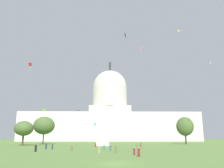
{
  "coord_description": "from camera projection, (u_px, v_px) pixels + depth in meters",
  "views": [
    {
      "loc": [
        -1.35,
        -32.23,
        3.39
      ],
      "look_at": [
        1.41,
        84.07,
        29.64
      ],
      "focal_mm": 37.68,
      "sensor_mm": 36.0,
      "label": 1
    }
  ],
  "objects": [
    {
      "name": "kite_green_high",
      "position": [
        59.0,
        66.0,
        116.11
      ],
      "size": [
        0.56,
        0.73,
        2.48
      ],
      "rotation": [
        0.0,
        0.0,
        3.84
      ],
      "color": "green"
    },
    {
      "name": "person_olive_near_tree_west",
      "position": [
        116.0,
        149.0,
        50.98
      ],
      "size": [
        0.39,
        0.39,
        1.69
      ],
      "rotation": [
        0.0,
        0.0,
        3.15
      ],
      "color": "olive",
      "rests_on": "ground_plane"
    },
    {
      "name": "person_maroon_mid_left",
      "position": [
        139.0,
        152.0,
        41.39
      ],
      "size": [
        0.53,
        0.53,
        1.63
      ],
      "rotation": [
        0.0,
        0.0,
        1.43
      ],
      "color": "maroon",
      "rests_on": "ground_plane"
    },
    {
      "name": "kite_white_mid",
      "position": [
        211.0,
        63.0,
        92.71
      ],
      "size": [
        0.88,
        0.99,
        1.11
      ],
      "rotation": [
        0.0,
        0.0,
        0.17
      ],
      "color": "white"
    },
    {
      "name": "person_navy_mid_right",
      "position": [
        52.0,
        147.0,
        65.43
      ],
      "size": [
        0.49,
        0.49,
        1.53
      ],
      "rotation": [
        0.0,
        0.0,
        1.2
      ],
      "color": "navy",
      "rests_on": "ground_plane"
    },
    {
      "name": "person_navy_near_tree_east",
      "position": [
        46.0,
        146.0,
        66.36
      ],
      "size": [
        0.54,
        0.54,
        1.75
      ],
      "rotation": [
        0.0,
        0.0,
        5.13
      ],
      "color": "navy",
      "rests_on": "ground_plane"
    },
    {
      "name": "person_olive_edge_west",
      "position": [
        72.0,
        148.0,
        57.01
      ],
      "size": [
        0.47,
        0.47,
        1.55
      ],
      "rotation": [
        0.0,
        0.0,
        4.68
      ],
      "color": "olive",
      "rests_on": "ground_plane"
    },
    {
      "name": "kite_blue_low",
      "position": [
        78.0,
        111.0,
        115.56
      ],
      "size": [
        1.29,
        1.05,
        0.33
      ],
      "rotation": [
        0.0,
        0.0,
        5.76
      ],
      "color": "blue"
    },
    {
      "name": "kite_pink_mid",
      "position": [
        138.0,
        98.0,
        154.63
      ],
      "size": [
        0.38,
        0.6,
        2.76
      ],
      "rotation": [
        0.0,
        0.0,
        1.06
      ],
      "color": "pink"
    },
    {
      "name": "person_tan_back_center",
      "position": [
        99.0,
        149.0,
        50.33
      ],
      "size": [
        0.51,
        0.51,
        1.7
      ],
      "rotation": [
        0.0,
        0.0,
        3.76
      ],
      "color": "tan",
      "rests_on": "ground_plane"
    },
    {
      "name": "kite_yellow_high",
      "position": [
        179.0,
        31.0,
        106.48
      ],
      "size": [
        0.83,
        0.82,
        0.77
      ],
      "rotation": [
        0.0,
        0.0,
        4.49
      ],
      "color": "yellow"
    },
    {
      "name": "kite_violet_low",
      "position": [
        109.0,
        111.0,
        105.47
      ],
      "size": [
        0.93,
        1.6,
        0.26
      ],
      "rotation": [
        0.0,
        0.0,
        1.7
      ],
      "color": "purple"
    },
    {
      "name": "kite_red_mid",
      "position": [
        30.0,
        64.0,
        95.14
      ],
      "size": [
        1.32,
        1.37,
        3.99
      ],
      "rotation": [
        0.0,
        0.0,
        2.78
      ],
      "color": "red"
    },
    {
      "name": "kite_cyan_low",
      "position": [
        95.0,
        124.0,
        136.78
      ],
      "size": [
        1.53,
        1.52,
        3.14
      ],
      "rotation": [
        0.0,
        0.0,
        0.92
      ],
      "color": "#33BCDB"
    },
    {
      "name": "kite_gold_mid",
      "position": [
        105.0,
        87.0,
        149.64
      ],
      "size": [
        1.07,
        1.41,
        0.17
      ],
      "rotation": [
        0.0,
        0.0,
        1.11
      ],
      "color": "gold"
    },
    {
      "name": "ground_plane",
      "position": [
        116.0,
        163.0,
        30.72
      ],
      "size": [
        800.0,
        800.0,
        0.0
      ],
      "primitive_type": "plane",
      "color": "olive"
    },
    {
      "name": "tree_west_mid",
      "position": [
        24.0,
        128.0,
        95.56
      ],
      "size": [
        11.24,
        11.55,
        9.79
      ],
      "color": "#4C3823",
      "rests_on": "ground_plane"
    },
    {
      "name": "kite_magenta_mid",
      "position": [
        60.0,
        91.0,
        139.05
      ],
      "size": [
        1.67,
        1.4,
        3.67
      ],
      "rotation": [
        0.0,
        0.0,
        2.66
      ],
      "color": "#D1339E"
    },
    {
      "name": "kite_lime_low",
      "position": [
        44.0,
        110.0,
        79.15
      ],
      "size": [
        1.05,
        1.04,
        3.58
      ],
      "rotation": [
        0.0,
        0.0,
        0.93
      ],
      "color": "#8CD133"
    },
    {
      "name": "person_denim_lawn_far_right",
      "position": [
        110.0,
        148.0,
        59.01
      ],
      "size": [
        0.51,
        0.51,
        1.56
      ],
      "rotation": [
        0.0,
        0.0,
        2.95
      ],
      "color": "#3D5684",
      "rests_on": "ground_plane"
    },
    {
      "name": "kite_black_mid",
      "position": [
        125.0,
        35.0,
        62.17
      ],
      "size": [
        0.51,
        0.66,
        1.16
      ],
      "rotation": [
        0.0,
        0.0,
        3.42
      ],
      "color": "black"
    },
    {
      "name": "person_olive_lawn_far_left",
      "position": [
        137.0,
        145.0,
        76.52
      ],
      "size": [
        0.44,
        0.44,
        1.46
      ],
      "rotation": [
        0.0,
        0.0,
        5.01
      ],
      "color": "olive",
      "rests_on": "ground_plane"
    },
    {
      "name": "tree_east_far",
      "position": [
        185.0,
        126.0,
        113.25
      ],
      "size": [
        10.64,
        10.23,
        12.91
      ],
      "color": "#42301E",
      "rests_on": "ground_plane"
    },
    {
      "name": "kite_pink_high",
      "position": [
        142.0,
        49.0,
        121.55
      ],
      "size": [
        1.03,
        1.0,
        2.66
      ],
      "rotation": [
        0.0,
        0.0,
        4.4
      ],
      "color": "pink"
    },
    {
      "name": "person_maroon_near_tent",
      "position": [
        134.0,
        151.0,
        45.2
      ],
      "size": [
        0.51,
        0.51,
        1.51
      ],
      "rotation": [
        0.0,
        0.0,
        5.15
      ],
      "color": "maroon",
      "rests_on": "ground_plane"
    },
    {
      "name": "capitol_building",
      "position": [
        110.0,
        117.0,
        196.09
      ],
      "size": [
        145.19,
        28.96,
        67.54
      ],
      "color": "silver",
      "rests_on": "ground_plane"
    },
    {
      "name": "person_maroon_front_right",
      "position": [
        96.0,
        145.0,
        79.23
      ],
      "size": [
        0.63,
        0.63,
        1.49
      ],
      "rotation": [
        0.0,
        0.0,
        2.62
      ],
      "color": "maroon",
      "rests_on": "ground_plane"
    },
    {
      "name": "tree_west_far",
      "position": [
        44.0,
        126.0,
        110.92
      ],
      "size": [
        11.3,
        10.99,
        12.83
      ],
      "color": "#42301E",
      "rests_on": "ground_plane"
    },
    {
      "name": "event_tent",
      "position": [
        102.0,
        138.0,
        92.28
      ],
      "size": [
        5.28,
        6.11,
        5.65
      ],
      "rotation": [
        0.0,
        0.0,
        0.03
      ],
      "color": "white",
      "rests_on": "ground_plane"
    },
    {
      "name": "kite_orange_mid",
      "position": [
        142.0,
        105.0,
        146.06
      ],
      "size": [
        0.95,
        1.22,
        0.11
      ],
      "rotation": [
        0.0,
        0.0,
        1.47
      ],
      "color": "orange"
    },
    {
      "name": "person_teal_back_left",
      "position": [
        104.0,
        147.0,
        62.2
      ],
      "size": [
        0.49,
        0.49,
        1.46
      ],
      "rotation": [
        0.0,
        0.0,
        1.14
      ],
      "color": "#1E757A",
      "rests_on": "ground_plane"
    },
    {
      "name": "person_maroon_aisle_center",
      "position": [
        141.0,
        145.0,
        81.65
      ],
      "size": [
        0.46,
        0.46,
        1.56
      ],
      "rotation": [
        0.0,
        0.0,
        5.58
      ],
      "color": "maroon",
      "rests_on": "ground_plane"
    },
    {
      "name": "person_black_edge_east",
      "position": [
        36.0,
        148.0,
        55.06
      ],
      "size": [
        0.67,
        0.67,
        1.79
      ],
      "rotation": [
        0.0,
        0.0,
        0.91
      ],
      "color": "black",
      "rests_on": "ground_plane"
    }
  ]
}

